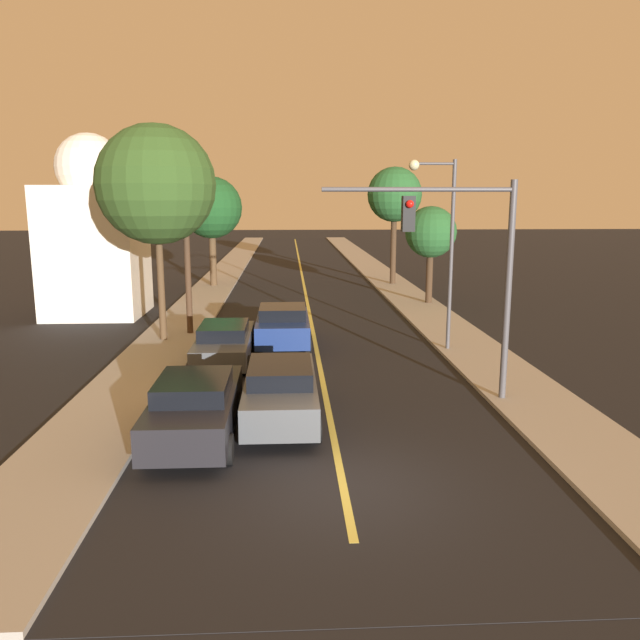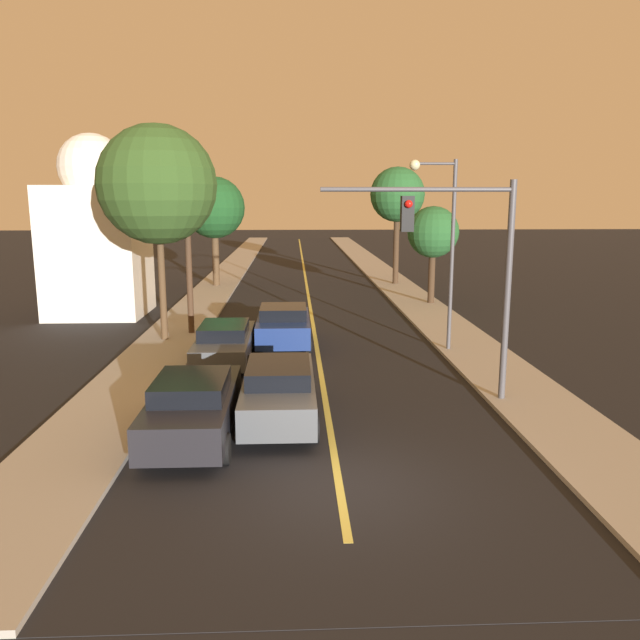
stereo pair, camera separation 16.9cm
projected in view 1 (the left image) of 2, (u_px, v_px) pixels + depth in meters
The scene contains 16 objects.
ground_plane at pixel (343, 487), 11.95m from camera, with size 200.00×200.00×0.00m, color black.
road_surface at pixel (301, 271), 47.23m from camera, with size 8.75×80.00×0.01m.
sidewalk_left at pixel (227, 271), 46.93m from camera, with size 2.50×80.00×0.12m.
sidewalk_right at pixel (375, 270), 47.51m from camera, with size 2.50×80.00×0.12m.
car_near_lane_front at pixel (281, 389), 15.44m from camera, with size 1.86×4.85×1.50m.
car_near_lane_second at pixel (283, 325), 23.18m from camera, with size 2.03×4.24×1.55m.
car_outer_lane_front at pixel (195, 406), 14.17m from camera, with size 1.92×4.64×1.51m.
car_outer_lane_second at pixel (225, 342), 20.79m from camera, with size 1.85×4.88×1.38m.
traffic_signal_mast at pixel (465, 252), 16.15m from camera, with size 5.02×0.42×5.80m.
streetlamp_right at pixel (441, 229), 21.69m from camera, with size 1.66×0.36×6.64m.
utility_pole_left at pixel (187, 239), 24.42m from camera, with size 1.60×0.24×7.19m.
tree_left_near at pixel (156, 185), 22.85m from camera, with size 4.39×4.39×8.02m.
tree_left_far at pixel (211, 208), 37.95m from camera, with size 3.74×3.74×6.65m.
tree_right_near at pixel (431, 233), 31.75m from camera, with size 2.61×2.61×4.95m.
tree_right_far at pixel (394, 195), 38.66m from camera, with size 3.39×3.39×7.26m.
domed_building_left at pixel (94, 234), 28.92m from camera, with size 4.23×4.23×8.36m.
Camera 1 is at (-1.02, -11.07, 5.44)m, focal length 35.00 mm.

